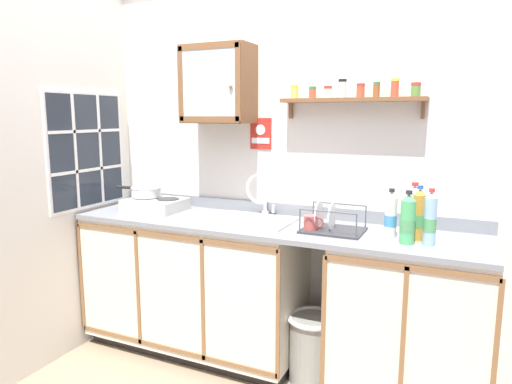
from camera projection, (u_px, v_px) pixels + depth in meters
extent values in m
cube|color=silver|center=(286.00, 168.00, 3.08)|extent=(3.21, 0.05, 2.54)
cube|color=silver|center=(21.00, 174.00, 2.76)|extent=(0.05, 3.50, 2.54)
cube|color=black|center=(198.00, 340.00, 3.25)|extent=(1.45, 0.52, 0.08)
cube|color=beige|center=(194.00, 280.00, 3.15)|extent=(1.48, 0.58, 0.84)
cube|color=brown|center=(167.00, 236.00, 2.83)|extent=(1.48, 0.01, 0.03)
cube|color=brown|center=(171.00, 349.00, 2.95)|extent=(1.48, 0.01, 0.03)
cube|color=brown|center=(81.00, 277.00, 3.19)|extent=(0.02, 0.01, 0.78)
cube|color=brown|center=(138.00, 288.00, 2.99)|extent=(0.02, 0.01, 0.78)
cube|color=brown|center=(203.00, 301.00, 2.79)|extent=(0.02, 0.01, 0.78)
cube|color=brown|center=(278.00, 316.00, 2.58)|extent=(0.02, 0.01, 0.78)
cube|color=beige|center=(410.00, 317.00, 2.57)|extent=(0.83, 0.58, 0.84)
cube|color=brown|center=(407.00, 268.00, 2.24)|extent=(0.83, 0.01, 0.03)
cube|color=brown|center=(323.00, 325.00, 2.47)|extent=(0.02, 0.01, 0.78)
cube|color=brown|center=(403.00, 340.00, 2.30)|extent=(0.02, 0.01, 0.78)
cube|color=brown|center=(495.00, 358.00, 2.13)|extent=(0.02, 0.01, 0.78)
cube|color=gray|center=(267.00, 226.00, 2.85)|extent=(2.57, 0.61, 0.03)
cube|color=gray|center=(284.00, 209.00, 3.10)|extent=(2.57, 0.02, 0.08)
cube|color=silver|center=(252.00, 220.00, 2.91)|extent=(0.51, 0.39, 0.01)
cube|color=slate|center=(252.00, 241.00, 2.94)|extent=(0.43, 0.32, 0.01)
cube|color=slate|center=(263.00, 226.00, 3.07)|extent=(0.43, 0.01, 0.14)
cube|color=slate|center=(241.00, 238.00, 2.78)|extent=(0.43, 0.01, 0.14)
cylinder|color=#4C4C51|center=(252.00, 241.00, 2.94)|extent=(0.04, 0.04, 0.01)
cylinder|color=silver|center=(265.00, 213.00, 3.11)|extent=(0.05, 0.05, 0.02)
cylinder|color=silver|center=(265.00, 199.00, 3.09)|extent=(0.02, 0.02, 0.17)
torus|color=silver|center=(260.00, 189.00, 3.00)|extent=(0.20, 0.02, 0.20)
cylinder|color=silver|center=(273.00, 209.00, 3.08)|extent=(0.02, 0.02, 0.05)
cube|color=silver|center=(155.00, 205.00, 3.24)|extent=(0.39, 0.31, 0.08)
cylinder|color=#2D2D2D|center=(146.00, 197.00, 3.30)|extent=(0.16, 0.16, 0.01)
cylinder|color=#2D2D2D|center=(168.00, 199.00, 3.22)|extent=(0.16, 0.16, 0.01)
cylinder|color=black|center=(132.00, 207.00, 3.16)|extent=(0.03, 0.02, 0.03)
cylinder|color=black|center=(154.00, 209.00, 3.08)|extent=(0.03, 0.02, 0.03)
cylinder|color=silver|center=(146.00, 192.00, 3.29)|extent=(0.21, 0.21, 0.07)
torus|color=silver|center=(146.00, 188.00, 3.28)|extent=(0.22, 0.22, 0.01)
cylinder|color=black|center=(126.00, 187.00, 3.35)|extent=(0.15, 0.03, 0.02)
cylinder|color=#8CB7E0|center=(430.00, 222.00, 2.36)|extent=(0.06, 0.06, 0.25)
cone|color=#8CB7E0|center=(432.00, 195.00, 2.34)|extent=(0.06, 0.06, 0.03)
cylinder|color=red|center=(432.00, 190.00, 2.33)|extent=(0.03, 0.03, 0.02)
cylinder|color=#4C9959|center=(430.00, 225.00, 2.36)|extent=(0.07, 0.07, 0.07)
cylinder|color=gold|center=(419.00, 217.00, 2.46)|extent=(0.07, 0.07, 0.25)
cone|color=gold|center=(420.00, 192.00, 2.44)|extent=(0.07, 0.07, 0.03)
cylinder|color=#2D59B2|center=(420.00, 187.00, 2.43)|extent=(0.03, 0.03, 0.02)
cylinder|color=#4C9959|center=(418.00, 220.00, 2.46)|extent=(0.07, 0.07, 0.07)
cylinder|color=silver|center=(414.00, 214.00, 2.56)|extent=(0.08, 0.08, 0.24)
cone|color=silver|center=(415.00, 189.00, 2.54)|extent=(0.08, 0.08, 0.04)
cylinder|color=red|center=(415.00, 184.00, 2.54)|extent=(0.04, 0.04, 0.02)
cylinder|color=#3F8CCC|center=(413.00, 214.00, 2.57)|extent=(0.08, 0.08, 0.07)
cylinder|color=white|center=(391.00, 217.00, 2.52)|extent=(0.07, 0.07, 0.22)
cone|color=white|center=(392.00, 195.00, 2.50)|extent=(0.06, 0.06, 0.03)
cylinder|color=#262626|center=(392.00, 190.00, 2.50)|extent=(0.03, 0.03, 0.02)
cylinder|color=#3F8CCC|center=(390.00, 221.00, 2.52)|extent=(0.07, 0.07, 0.06)
cylinder|color=#4CB266|center=(408.00, 222.00, 2.39)|extent=(0.08, 0.08, 0.23)
cone|color=#4CB266|center=(409.00, 197.00, 2.37)|extent=(0.07, 0.07, 0.03)
cylinder|color=#262626|center=(409.00, 192.00, 2.37)|extent=(0.03, 0.03, 0.02)
cylinder|color=#4C9959|center=(407.00, 225.00, 2.39)|extent=(0.08, 0.08, 0.06)
cube|color=#333338|center=(333.00, 230.00, 2.66)|extent=(0.35, 0.27, 0.01)
cylinder|color=#4C4F54|center=(300.00, 220.00, 2.60)|extent=(0.01, 0.01, 0.13)
cylinder|color=#4C4F54|center=(356.00, 226.00, 2.47)|extent=(0.01, 0.01, 0.13)
cylinder|color=#4C4F54|center=(313.00, 212.00, 2.83)|extent=(0.01, 0.01, 0.13)
cylinder|color=#4C4F54|center=(366.00, 217.00, 2.69)|extent=(0.01, 0.01, 0.13)
cylinder|color=#4C4F54|center=(328.00, 212.00, 2.53)|extent=(0.32, 0.01, 0.01)
cylinder|color=#4C4F54|center=(339.00, 204.00, 2.75)|extent=(0.32, 0.01, 0.01)
cylinder|color=white|center=(319.00, 215.00, 2.68)|extent=(0.01, 0.17, 0.17)
cylinder|color=white|center=(332.00, 217.00, 2.65)|extent=(0.01, 0.16, 0.16)
cylinder|color=#B24C47|center=(311.00, 224.00, 2.65)|extent=(0.08, 0.08, 0.10)
torus|color=#B24C47|center=(318.00, 222.00, 2.65)|extent=(0.06, 0.05, 0.07)
cube|color=brown|center=(218.00, 84.00, 3.04)|extent=(0.47, 0.24, 0.51)
cube|color=silver|center=(209.00, 83.00, 2.92)|extent=(0.39, 0.01, 0.42)
cube|color=brown|center=(181.00, 84.00, 3.01)|extent=(0.04, 0.01, 0.48)
cube|color=brown|center=(238.00, 82.00, 2.83)|extent=(0.04, 0.01, 0.48)
cube|color=brown|center=(208.00, 46.00, 2.88)|extent=(0.44, 0.01, 0.04)
cube|color=brown|center=(209.00, 119.00, 2.96)|extent=(0.44, 0.01, 0.04)
sphere|color=olive|center=(230.00, 86.00, 2.84)|extent=(0.02, 0.02, 0.02)
cube|color=brown|center=(351.00, 100.00, 2.74)|extent=(0.87, 0.14, 0.02)
cube|color=brown|center=(291.00, 111.00, 2.96)|extent=(0.02, 0.03, 0.10)
cube|color=brown|center=(423.00, 110.00, 2.63)|extent=(0.02, 0.03, 0.10)
cylinder|color=#E0C659|center=(295.00, 93.00, 2.89)|extent=(0.05, 0.05, 0.07)
cylinder|color=yellow|center=(295.00, 86.00, 2.89)|extent=(0.05, 0.05, 0.02)
cylinder|color=#CC4C33|center=(312.00, 94.00, 2.84)|extent=(0.04, 0.04, 0.06)
cylinder|color=#33723F|center=(313.00, 88.00, 2.84)|extent=(0.04, 0.04, 0.02)
cylinder|color=silver|center=(328.00, 93.00, 2.79)|extent=(0.05, 0.05, 0.06)
cylinder|color=red|center=(328.00, 87.00, 2.79)|extent=(0.05, 0.05, 0.02)
cylinder|color=silver|center=(342.00, 90.00, 2.74)|extent=(0.05, 0.05, 0.09)
cylinder|color=black|center=(343.00, 81.00, 2.73)|extent=(0.05, 0.05, 0.02)
cylinder|color=#CC4C33|center=(361.00, 92.00, 2.70)|extent=(0.05, 0.05, 0.07)
cylinder|color=red|center=(361.00, 85.00, 2.69)|extent=(0.05, 0.05, 0.02)
cylinder|color=brown|center=(376.00, 91.00, 2.67)|extent=(0.04, 0.04, 0.07)
cylinder|color=#33723F|center=(377.00, 83.00, 2.66)|extent=(0.04, 0.04, 0.02)
cylinder|color=#CC4C33|center=(395.00, 89.00, 2.63)|extent=(0.04, 0.04, 0.09)
cylinder|color=yellow|center=(395.00, 80.00, 2.62)|extent=(0.05, 0.05, 0.02)
cylinder|color=#598C3F|center=(416.00, 91.00, 2.58)|extent=(0.05, 0.05, 0.06)
cylinder|color=red|center=(416.00, 84.00, 2.57)|extent=(0.05, 0.05, 0.02)
cube|color=#B2261E|center=(261.00, 134.00, 3.09)|extent=(0.15, 0.01, 0.21)
cube|color=white|center=(260.00, 141.00, 3.09)|extent=(0.13, 0.00, 0.04)
cylinder|color=white|center=(260.00, 130.00, 3.08)|extent=(0.07, 0.00, 0.07)
cube|color=#262D38|center=(87.00, 151.00, 3.18)|extent=(0.01, 0.65, 0.76)
cube|color=white|center=(86.00, 151.00, 3.18)|extent=(0.02, 0.69, 0.81)
cube|color=white|center=(75.00, 152.00, 3.07)|extent=(0.01, 0.02, 0.76)
cube|color=white|center=(100.00, 149.00, 3.28)|extent=(0.01, 0.02, 0.76)
cube|color=white|center=(89.00, 170.00, 3.20)|extent=(0.01, 0.65, 0.02)
cube|color=white|center=(87.00, 131.00, 3.15)|extent=(0.01, 0.65, 0.02)
cylinder|color=gray|center=(313.00, 350.00, 2.80)|extent=(0.29, 0.29, 0.41)
torus|color=white|center=(313.00, 318.00, 2.76)|extent=(0.32, 0.32, 0.03)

